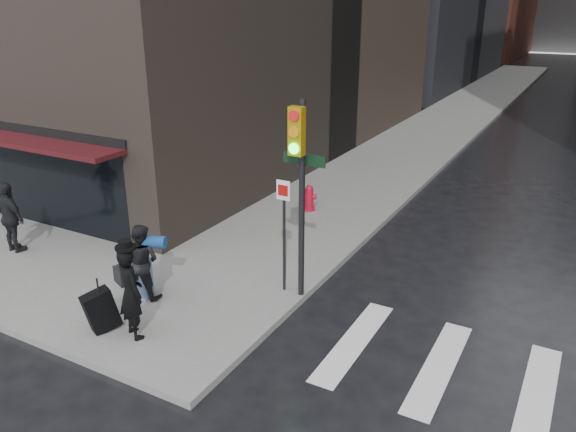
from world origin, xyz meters
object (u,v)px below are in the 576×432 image
object	(u,v)px
man_greycoat	(10,218)
fire_hydrant	(309,199)
man_jeans	(141,261)
traffic_light	(298,175)
man_overcoat	(124,295)

from	to	relation	value
man_greycoat	fire_hydrant	world-z (taller)	man_greycoat
man_jeans	man_greycoat	size ratio (longest dim) A/B	0.91
man_greycoat	traffic_light	xyz separation A→B (m)	(7.19, 1.38, 1.77)
man_overcoat	man_greycoat	size ratio (longest dim) A/B	1.10
man_greycoat	man_jeans	bearing A→B (deg)	-176.76
traffic_light	man_overcoat	bearing A→B (deg)	-125.15
traffic_light	man_jeans	bearing A→B (deg)	-149.58
man_overcoat	traffic_light	size ratio (longest dim) A/B	0.47
man_overcoat	traffic_light	distance (m)	3.95
man_overcoat	man_greycoat	world-z (taller)	man_overcoat
man_overcoat	traffic_light	xyz separation A→B (m)	(2.07, 2.82, 1.84)
man_jeans	fire_hydrant	xyz separation A→B (m)	(0.68, 6.32, -0.46)
man_overcoat	man_jeans	distance (m)	1.45
man_jeans	traffic_light	distance (m)	3.71
man_overcoat	fire_hydrant	bearing A→B (deg)	-65.62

